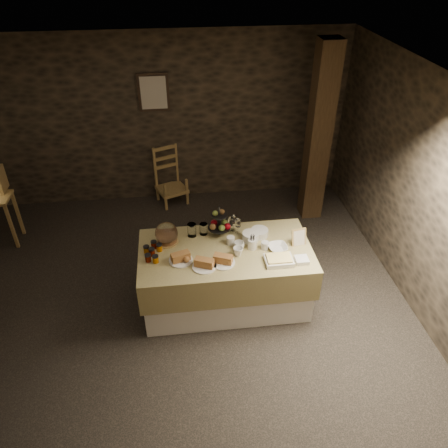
{
  "coord_description": "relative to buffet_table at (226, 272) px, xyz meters",
  "views": [
    {
      "loc": [
        0.1,
        -3.87,
        3.76
      ],
      "look_at": [
        0.6,
        0.2,
        0.93
      ],
      "focal_mm": 35.0,
      "sensor_mm": 36.0,
      "label": 1
    }
  ],
  "objects": [
    {
      "name": "mug_c",
      "position": [
        0.07,
        0.1,
        0.37
      ],
      "size": [
        0.09,
        0.09,
        0.09
      ],
      "primitive_type": "cylinder",
      "color": "silver",
      "rests_on": "buffet_table"
    },
    {
      "name": "bread_platter_right",
      "position": [
        -0.06,
        -0.23,
        0.36
      ],
      "size": [
        0.26,
        0.26,
        0.11
      ],
      "color": "silver",
      "rests_on": "buffet_table"
    },
    {
      "name": "cup_a",
      "position": [
        0.15,
        -0.0,
        0.37
      ],
      "size": [
        0.12,
        0.12,
        0.09
      ],
      "primitive_type": "imported",
      "rotation": [
        0.0,
        0.0,
        -0.02
      ],
      "color": "silver",
      "rests_on": "buffet_table"
    },
    {
      "name": "timber_column",
      "position": [
        1.54,
        1.75,
        0.86
      ],
      "size": [
        0.3,
        0.3,
        2.6
      ],
      "primitive_type": "cube",
      "color": "black",
      "rests_on": "ground_plane"
    },
    {
      "name": "cake_dome",
      "position": [
        -0.64,
        0.23,
        0.43
      ],
      "size": [
        0.26,
        0.26,
        0.26
      ],
      "color": "olive",
      "rests_on": "buffet_table"
    },
    {
      "name": "plate_stack_b",
      "position": [
        0.42,
        0.22,
        0.37
      ],
      "size": [
        0.2,
        0.2,
        0.08
      ],
      "primitive_type": "cylinder",
      "color": "silver",
      "rests_on": "buffet_table"
    },
    {
      "name": "storage_jar_b",
      "position": [
        -0.22,
        0.33,
        0.39
      ],
      "size": [
        0.09,
        0.09,
        0.14
      ],
      "primitive_type": "cylinder",
      "color": "white",
      "rests_on": "buffet_table"
    },
    {
      "name": "jam_jars",
      "position": [
        -0.8,
        0.01,
        0.36
      ],
      "size": [
        0.2,
        0.32,
        0.07
      ],
      "color": "#500D02",
      "rests_on": "buffet_table"
    },
    {
      "name": "menu_frame",
      "position": [
        0.83,
        0.0,
        0.41
      ],
      "size": [
        0.18,
        0.1,
        0.22
      ],
      "primitive_type": "cube",
      "rotation": [
        -0.24,
        0.0,
        0.16
      ],
      "color": "olive",
      "rests_on": "buffet_table"
    },
    {
      "name": "bread_platter_center",
      "position": [
        -0.26,
        -0.27,
        0.36
      ],
      "size": [
        0.26,
        0.26,
        0.11
      ],
      "color": "silver",
      "rests_on": "buffet_table"
    },
    {
      "name": "bread_platter_left",
      "position": [
        -0.5,
        -0.14,
        0.36
      ],
      "size": [
        0.26,
        0.26,
        0.11
      ],
      "color": "silver",
      "rests_on": "buffet_table"
    },
    {
      "name": "buffet_table",
      "position": [
        0.0,
        0.0,
        0.0
      ],
      "size": [
        1.93,
        1.03,
        0.76
      ],
      "color": "white",
      "rests_on": "ground_plane"
    },
    {
      "name": "cup_b",
      "position": [
        0.12,
        -0.11,
        0.38
      ],
      "size": [
        0.14,
        0.14,
        0.1
      ],
      "primitive_type": "imported",
      "rotation": [
        0.0,
        0.0,
        -0.4
      ],
      "color": "silver",
      "rests_on": "buffet_table"
    },
    {
      "name": "tart_dish",
      "position": [
        0.54,
        -0.29,
        0.36
      ],
      "size": [
        0.3,
        0.22,
        0.07
      ],
      "color": "silver",
      "rests_on": "buffet_table"
    },
    {
      "name": "square_dish",
      "position": [
        0.78,
        -0.3,
        0.35
      ],
      "size": [
        0.14,
        0.14,
        0.04
      ],
      "primitive_type": "cube",
      "color": "silver",
      "rests_on": "buffet_table"
    },
    {
      "name": "ground_plane",
      "position": [
        -0.58,
        0.06,
        -0.44
      ],
      "size": [
        5.5,
        5.0,
        0.01
      ],
      "primitive_type": "cube",
      "color": "black",
      "rests_on": "ground"
    },
    {
      "name": "framed_picture",
      "position": [
        -0.73,
        2.53,
        1.31
      ],
      "size": [
        0.45,
        0.04,
        0.55
      ],
      "color": "black",
      "rests_on": "room_shell"
    },
    {
      "name": "plate_stack_a",
      "position": [
        0.31,
        0.14,
        0.37
      ],
      "size": [
        0.19,
        0.19,
        0.1
      ],
      "primitive_type": "cylinder",
      "color": "silver",
      "rests_on": "buffet_table"
    },
    {
      "name": "cutlery_holder",
      "position": [
        0.3,
        -0.01,
        0.38
      ],
      "size": [
        0.1,
        0.1,
        0.12
      ],
      "primitive_type": "cylinder",
      "color": "silver",
      "rests_on": "buffet_table"
    },
    {
      "name": "mug_d",
      "position": [
        0.44,
        -0.03,
        0.37
      ],
      "size": [
        0.08,
        0.08,
        0.09
      ],
      "primitive_type": "cylinder",
      "color": "silver",
      "rests_on": "buffet_table"
    },
    {
      "name": "fruit_stand",
      "position": [
        -0.03,
        0.29,
        0.47
      ],
      "size": [
        0.27,
        0.27,
        0.38
      ],
      "rotation": [
        0.0,
        0.0,
        -0.05
      ],
      "color": "black",
      "rests_on": "buffet_table"
    },
    {
      "name": "room_shell",
      "position": [
        -0.58,
        0.06,
        1.12
      ],
      "size": [
        5.52,
        5.02,
        2.6
      ],
      "color": "black",
      "rests_on": "ground"
    },
    {
      "name": "bowl",
      "position": [
        0.58,
        -0.07,
        0.35
      ],
      "size": [
        0.23,
        0.23,
        0.05
      ],
      "primitive_type": "imported",
      "rotation": [
        0.0,
        0.0,
        0.1
      ],
      "color": "silver",
      "rests_on": "buffet_table"
    },
    {
      "name": "chair",
      "position": [
        -0.57,
        2.41,
        -0.03
      ],
      "size": [
        0.55,
        0.54,
        0.72
      ],
      "rotation": [
        0.0,
        0.0,
        0.39
      ],
      "color": "olive",
      "rests_on": "ground_plane"
    },
    {
      "name": "storage_jar_a",
      "position": [
        -0.35,
        0.32,
        0.4
      ],
      "size": [
        0.1,
        0.1,
        0.16
      ],
      "primitive_type": "cylinder",
      "color": "white",
      "rests_on": "buffet_table"
    }
  ]
}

